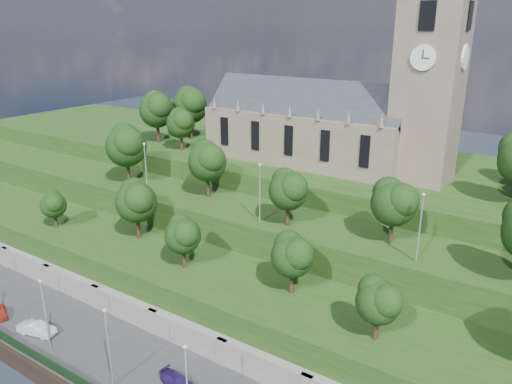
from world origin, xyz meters
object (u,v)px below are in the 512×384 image
Objects in this scene: car_left at (0,312)px; church at (336,117)px; car_right at (177,381)px; car_middle at (37,328)px.

church is at bearing -4.95° from car_left.
car_right reaches higher than car_left.
car_left is 0.74× the size of car_middle.
church reaches higher than car_middle.
church is 44.69m from car_right.
church is at bearing -36.81° from car_middle.
car_right is (26.43, 2.82, 0.02)m from car_left.
church is 52.85m from car_left.
car_left is at bearing -119.16° from church.
church is 8.43× the size of car_middle.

